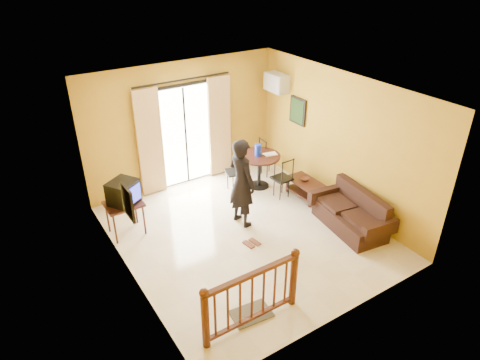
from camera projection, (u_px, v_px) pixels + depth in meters
ground at (246, 233)px, 8.22m from camera, size 5.00×5.00×0.00m
room_shell at (246, 153)px, 7.39m from camera, size 5.00×5.00×5.00m
balcony_door at (186, 135)px, 9.44m from camera, size 2.25×0.14×2.46m
tv_table at (124, 207)px, 7.96m from camera, size 0.67×0.56×0.67m
television at (124, 192)px, 7.82m from camera, size 0.66×0.64×0.45m
picture_left at (128, 202)px, 6.27m from camera, size 0.05×0.42×0.52m
dining_table at (259, 162)px, 9.53m from camera, size 0.93×0.93×0.78m
water_jug at (258, 150)px, 9.38m from camera, size 0.14×0.14×0.27m
serving_tray at (270, 154)px, 9.48m from camera, size 0.31×0.24×0.02m
dining_chairs at (261, 186)px, 9.81m from camera, size 1.52×1.42×0.95m
air_conditioner at (276, 83)px, 9.60m from camera, size 0.31×0.60×0.40m
botanical_print at (298, 111)px, 9.43m from camera, size 0.05×0.50×0.60m
coffee_table at (305, 186)px, 9.30m from camera, size 0.48×0.86×0.38m
bowl at (305, 179)px, 9.25m from camera, size 0.21×0.21×0.06m
sofa at (352, 215)px, 8.27m from camera, size 0.94×1.70×0.77m
standing_person at (242, 183)px, 8.12m from camera, size 0.52×0.71×1.79m
stair_balustrade at (252, 294)px, 6.00m from camera, size 1.63×0.13×1.04m
doormat at (251, 314)px, 6.41m from camera, size 0.64×0.46×0.02m
sandals at (252, 243)px, 7.92m from camera, size 0.27×0.26×0.03m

